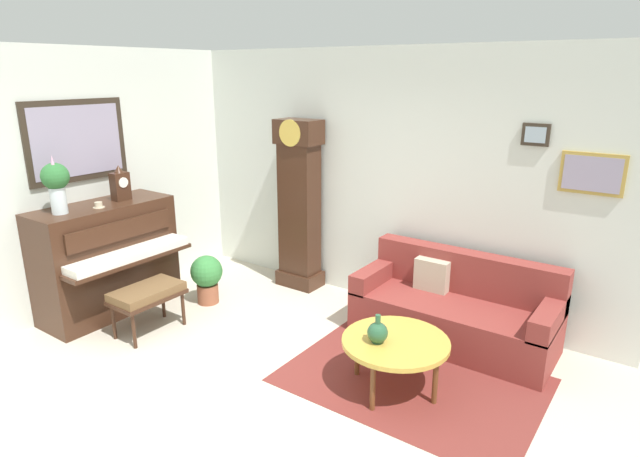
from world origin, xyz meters
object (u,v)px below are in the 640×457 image
Objects in this scene: coffee_table at (396,343)px; potted_plant at (207,276)px; teacup at (99,205)px; couch at (455,310)px; piano at (108,258)px; flower_vase at (56,182)px; grandfather_clock at (299,209)px; piano_bench at (147,295)px; mantel_clock at (120,184)px; green_jug at (378,332)px.

potted_plant is (-2.54, 0.30, -0.10)m from coffee_table.
teacup is at bearing -125.20° from potted_plant.
potted_plant reaches higher than coffee_table.
teacup reaches higher than couch.
piano is at bearing -171.97° from coffee_table.
potted_plant is at bearing 54.80° from teacup.
coffee_table is 1.52× the size of flower_vase.
coffee_table is (2.00, -1.32, -0.55)m from grandfather_clock.
piano_bench is 1.84× the size of mantel_clock.
piano_bench is at bearing -104.91° from grandfather_clock.
piano reaches higher than coffee_table.
couch is 3.72m from mantel_clock.
green_jug is at bearing -9.78° from potted_plant.
flower_vase is 0.47m from teacup.
potted_plant is at bearing 36.00° from mantel_clock.
couch is 5.00× the size of mantel_clock.
mantel_clock reaches higher than piano.
piano_bench is at bearing -167.87° from coffee_table.
flower_vase is (-3.23, -0.90, 1.10)m from coffee_table.
potted_plant is at bearing -162.92° from couch.
grandfather_clock is at bearing 142.64° from green_jug.
piano is 1.07m from potted_plant.
couch is at bearing 25.18° from piano.
teacup is 0.48× the size of green_jug.
flower_vase reaches higher than piano_bench.
flower_vase is at bearing -166.06° from green_jug.
flower_vase reaches higher than green_jug.
flower_vase is (-0.74, -0.36, 1.12)m from piano_bench.
green_jug is 0.43× the size of potted_plant.
couch is 2.74m from potted_plant.
couch is 2.16× the size of coffee_table.
piano_bench is 1.27m from mantel_clock.
coffee_table is (-0.08, -1.10, 0.11)m from couch.
grandfather_clock is 2.01m from mantel_clock.
green_jug is at bearing -130.27° from coffee_table.
mantel_clock is (-0.74, 0.33, 0.97)m from piano_bench.
piano is at bearing 138.15° from teacup.
flower_vase is (0.00, -0.44, 0.91)m from piano.
potted_plant is (-2.61, -0.80, 0.01)m from couch.
piano is 0.64m from teacup.
flower_vase reaches higher than potted_plant.
mantel_clock is at bearing -178.41° from green_jug.
coffee_table is (3.24, 0.46, -0.19)m from piano.
couch is 4.05m from flower_vase.
grandfather_clock is at bearing 51.07° from mantel_clock.
grandfather_clock reaches higher than mantel_clock.
mantel_clock is at bearing -144.00° from potted_plant.
piano is 0.78m from piano_bench.
grandfather_clock is at bearing 75.09° from piano_bench.
grandfather_clock is 3.62× the size of potted_plant.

